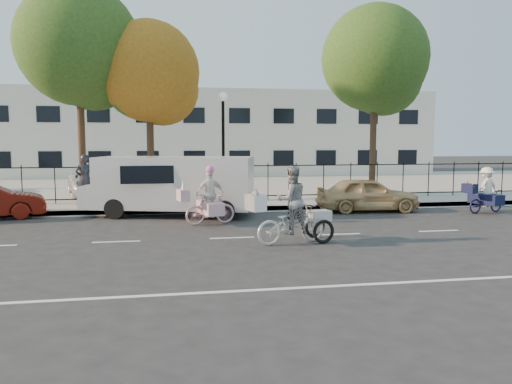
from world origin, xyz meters
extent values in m
plane|color=#333334|center=(0.00, 0.00, 0.00)|extent=(120.00, 120.00, 0.00)
cube|color=#A8A399|center=(0.00, 5.05, 0.07)|extent=(60.00, 0.10, 0.15)
cube|color=#A8A399|center=(0.00, 6.10, 0.07)|extent=(60.00, 2.20, 0.15)
cube|color=#A8A399|center=(0.00, 15.00, 0.07)|extent=(60.00, 15.60, 0.15)
cube|color=silver|center=(0.00, 25.00, 3.00)|extent=(34.00, 10.00, 6.00)
cylinder|color=black|center=(0.50, 6.80, 2.15)|extent=(0.12, 0.12, 4.00)
sphere|color=white|center=(0.50, 6.80, 4.30)|extent=(0.36, 0.36, 0.36)
cylinder|color=black|center=(-2.20, 6.80, 1.05)|extent=(0.06, 0.06, 1.80)
cylinder|color=black|center=(-1.50, 6.80, 1.05)|extent=(0.06, 0.06, 1.80)
cube|color=#59140F|center=(-1.85, 6.80, 1.65)|extent=(0.85, 0.04, 0.60)
imported|color=silver|center=(1.39, -0.92, 0.49)|extent=(1.99, 1.10, 0.99)
imported|color=white|center=(1.39, -0.92, 1.11)|extent=(0.98, 0.84, 1.73)
cube|color=white|center=(0.44, -1.17, 1.10)|extent=(0.47, 0.67, 0.40)
cone|color=white|center=(0.44, -1.04, 1.36)|extent=(0.15, 0.15, 0.20)
cone|color=white|center=(0.44, -1.30, 1.36)|extent=(0.15, 0.15, 0.20)
torus|color=black|center=(2.19, -1.10, 0.31)|extent=(0.62, 0.24, 0.61)
torus|color=black|center=(2.19, -0.33, 0.31)|extent=(0.62, 0.24, 0.61)
cube|color=white|center=(2.19, -0.72, 0.66)|extent=(0.63, 0.51, 0.27)
imported|color=#DCA7AA|center=(-0.40, 2.27, 0.48)|extent=(1.65, 0.82, 0.95)
imported|color=white|center=(-0.40, 2.27, 0.96)|extent=(0.94, 0.57, 1.50)
cube|color=#D2A0AD|center=(-1.23, 2.07, 0.95)|extent=(0.40, 0.58, 0.34)
cone|color=white|center=(-1.23, 2.07, 1.26)|extent=(0.11, 0.11, 0.30)
cube|color=#D2A0AD|center=(-0.40, 2.27, 0.52)|extent=(0.81, 1.33, 0.38)
sphere|color=pink|center=(-0.40, 2.27, 1.70)|extent=(0.27, 0.27, 0.27)
imported|color=#111139|center=(9.54, 3.04, 0.41)|extent=(1.66, 0.94, 0.83)
imported|color=white|center=(9.54, 3.04, 0.92)|extent=(1.04, 0.76, 1.44)
cube|color=#0F1435|center=(8.75, 2.83, 0.92)|extent=(0.40, 0.56, 0.33)
cone|color=gold|center=(8.75, 2.99, 1.10)|extent=(0.11, 0.22, 0.30)
cone|color=gold|center=(8.75, 2.66, 1.10)|extent=(0.11, 0.22, 0.30)
cube|color=#0F1435|center=(9.54, 3.04, 0.50)|extent=(0.80, 1.28, 0.37)
cube|color=silver|center=(-1.43, 4.23, 1.16)|extent=(5.55, 3.23, 1.74)
cube|color=silver|center=(-4.28, 4.23, 0.68)|extent=(0.96, 1.95, 0.77)
cylinder|color=black|center=(-3.27, 3.38, 0.34)|extent=(0.72, 0.42, 0.68)
cylinder|color=black|center=(-3.27, 5.08, 0.34)|extent=(0.72, 0.42, 0.68)
cylinder|color=black|center=(0.41, 3.38, 0.34)|extent=(0.72, 0.42, 0.68)
cylinder|color=black|center=(0.41, 5.08, 0.34)|extent=(0.72, 0.42, 0.68)
imported|color=tan|center=(5.50, 4.12, 0.63)|extent=(3.78, 1.75, 1.25)
imported|color=black|center=(-4.81, 6.72, 1.11)|extent=(0.79, 0.61, 1.92)
imported|color=silver|center=(-4.98, 10.01, 0.73)|extent=(2.88, 4.54, 1.17)
imported|color=#53545B|center=(-2.74, 9.75, 0.85)|extent=(1.58, 4.30, 1.41)
cylinder|color=#442D1D|center=(-4.99, 7.41, 2.74)|extent=(0.28, 0.28, 5.47)
sphere|color=#385B1E|center=(-4.99, 7.41, 6.25)|extent=(4.69, 4.69, 4.69)
sphere|color=#385B1E|center=(-4.49, 7.61, 5.47)|extent=(3.44, 3.44, 3.44)
cylinder|color=#442D1D|center=(-2.36, 7.30, 2.31)|extent=(0.28, 0.28, 4.63)
sphere|color=#9F6219|center=(-2.36, 7.30, 5.29)|extent=(3.97, 3.97, 3.97)
sphere|color=#9F6219|center=(-1.86, 7.50, 4.63)|extent=(2.91, 2.91, 2.91)
cylinder|color=#442D1D|center=(7.14, 7.60, 2.66)|extent=(0.28, 0.28, 5.32)
sphere|color=#385B1E|center=(7.14, 7.60, 6.08)|extent=(4.56, 4.56, 4.56)
sphere|color=#385B1E|center=(7.64, 7.80, 5.32)|extent=(3.35, 3.35, 3.35)
camera|label=1|loc=(-1.61, -13.03, 2.62)|focal=35.00mm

